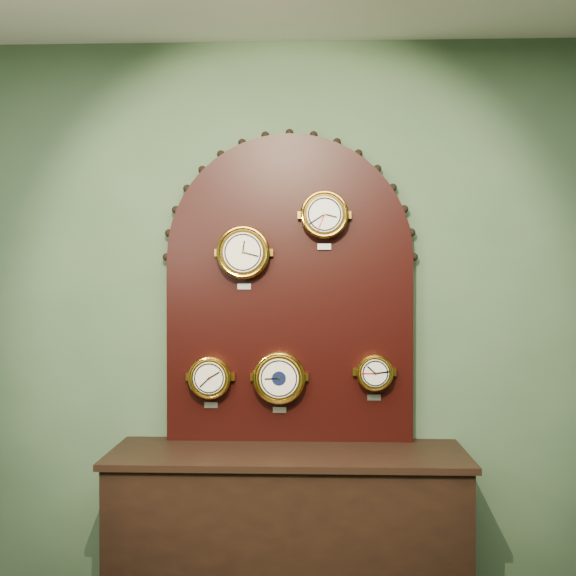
{
  "coord_description": "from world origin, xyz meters",
  "views": [
    {
      "loc": [
        0.11,
        -0.95,
        1.62
      ],
      "look_at": [
        0.0,
        2.25,
        1.58
      ],
      "focal_mm": 43.36,
      "sensor_mm": 36.0,
      "label": 1
    }
  ],
  "objects_px": {
    "hygrometer": "(210,377)",
    "display_board": "(289,278)",
    "tide_clock": "(375,372)",
    "arabic_clock": "(324,215)",
    "shop_counter": "(288,544)",
    "roman_clock": "(243,253)",
    "barometer": "(279,378)"
  },
  "relations": [
    {
      "from": "display_board",
      "to": "hygrometer",
      "type": "height_order",
      "value": "display_board"
    },
    {
      "from": "hygrometer",
      "to": "tide_clock",
      "type": "bearing_deg",
      "value": 0.06
    },
    {
      "from": "display_board",
      "to": "roman_clock",
      "type": "height_order",
      "value": "display_board"
    },
    {
      "from": "shop_counter",
      "to": "arabic_clock",
      "type": "bearing_deg",
      "value": 42.06
    },
    {
      "from": "hygrometer",
      "to": "display_board",
      "type": "bearing_deg",
      "value": 9.8
    },
    {
      "from": "display_board",
      "to": "barometer",
      "type": "relative_size",
      "value": 5.04
    },
    {
      "from": "barometer",
      "to": "hygrometer",
      "type": "bearing_deg",
      "value": 179.78
    },
    {
      "from": "shop_counter",
      "to": "hygrometer",
      "type": "xyz_separation_m",
      "value": [
        -0.38,
        0.15,
        0.75
      ]
    },
    {
      "from": "display_board",
      "to": "tide_clock",
      "type": "relative_size",
      "value": 6.71
    },
    {
      "from": "arabic_clock",
      "to": "hygrometer",
      "type": "xyz_separation_m",
      "value": [
        -0.55,
        0.0,
        -0.78
      ]
    },
    {
      "from": "arabic_clock",
      "to": "display_board",
      "type": "bearing_deg",
      "value": 158.58
    },
    {
      "from": "tide_clock",
      "to": "hygrometer",
      "type": "bearing_deg",
      "value": -179.94
    },
    {
      "from": "arabic_clock",
      "to": "hygrometer",
      "type": "relative_size",
      "value": 1.08
    },
    {
      "from": "display_board",
      "to": "hygrometer",
      "type": "xyz_separation_m",
      "value": [
        -0.38,
        -0.07,
        -0.48
      ]
    },
    {
      "from": "display_board",
      "to": "roman_clock",
      "type": "distance_m",
      "value": 0.26
    },
    {
      "from": "arabic_clock",
      "to": "barometer",
      "type": "xyz_separation_m",
      "value": [
        -0.22,
        -0.0,
        -0.78
      ]
    },
    {
      "from": "shop_counter",
      "to": "arabic_clock",
      "type": "xyz_separation_m",
      "value": [
        0.17,
        0.15,
        1.53
      ]
    },
    {
      "from": "roman_clock",
      "to": "arabic_clock",
      "type": "height_order",
      "value": "arabic_clock"
    },
    {
      "from": "shop_counter",
      "to": "display_board",
      "type": "xyz_separation_m",
      "value": [
        0.0,
        0.22,
        1.23
      ]
    },
    {
      "from": "shop_counter",
      "to": "tide_clock",
      "type": "height_order",
      "value": "tide_clock"
    },
    {
      "from": "tide_clock",
      "to": "arabic_clock",
      "type": "bearing_deg",
      "value": -179.66
    },
    {
      "from": "tide_clock",
      "to": "display_board",
      "type": "bearing_deg",
      "value": 170.99
    },
    {
      "from": "arabic_clock",
      "to": "hygrometer",
      "type": "height_order",
      "value": "arabic_clock"
    },
    {
      "from": "hygrometer",
      "to": "barometer",
      "type": "xyz_separation_m",
      "value": [
        0.34,
        -0.0,
        0.0
      ]
    },
    {
      "from": "roman_clock",
      "to": "barometer",
      "type": "distance_m",
      "value": 0.63
    },
    {
      "from": "display_board",
      "to": "tide_clock",
      "type": "height_order",
      "value": "display_board"
    },
    {
      "from": "shop_counter",
      "to": "hygrometer",
      "type": "distance_m",
      "value": 0.85
    },
    {
      "from": "shop_counter",
      "to": "arabic_clock",
      "type": "distance_m",
      "value": 1.55
    },
    {
      "from": "roman_clock",
      "to": "shop_counter",
      "type": "bearing_deg",
      "value": -34.85
    },
    {
      "from": "barometer",
      "to": "tide_clock",
      "type": "bearing_deg",
      "value": 0.27
    },
    {
      "from": "roman_clock",
      "to": "tide_clock",
      "type": "relative_size",
      "value": 1.34
    },
    {
      "from": "shop_counter",
      "to": "barometer",
      "type": "xyz_separation_m",
      "value": [
        -0.05,
        0.15,
        0.75
      ]
    }
  ]
}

